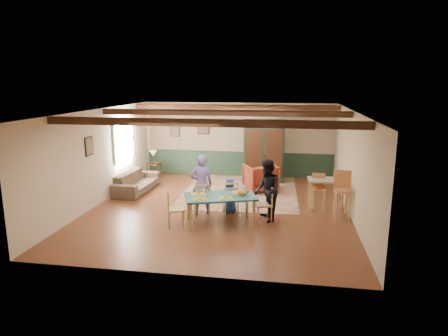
# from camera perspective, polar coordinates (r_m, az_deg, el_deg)

# --- Properties ---
(floor) EXTENTS (8.00, 8.00, 0.00)m
(floor) POSITION_cam_1_polar(r_m,az_deg,el_deg) (11.21, -0.59, -5.70)
(floor) COLOR #512616
(floor) RESTS_ON ground
(wall_back) EXTENTS (7.00, 0.02, 2.70)m
(wall_back) POSITION_cam_1_polar(r_m,az_deg,el_deg) (14.77, 2.04, 4.07)
(wall_back) COLOR beige
(wall_back) RESTS_ON floor
(wall_left) EXTENTS (0.02, 8.00, 2.70)m
(wall_left) POSITION_cam_1_polar(r_m,az_deg,el_deg) (11.96, -17.37, 1.56)
(wall_left) COLOR beige
(wall_left) RESTS_ON floor
(wall_right) EXTENTS (0.02, 8.00, 2.70)m
(wall_right) POSITION_cam_1_polar(r_m,az_deg,el_deg) (10.85, 17.93, 0.45)
(wall_right) COLOR beige
(wall_right) RESTS_ON floor
(ceiling) EXTENTS (7.00, 8.00, 0.02)m
(ceiling) POSITION_cam_1_polar(r_m,az_deg,el_deg) (10.69, -0.63, 8.20)
(ceiling) COLOR white
(ceiling) RESTS_ON wall_back
(wainscot_back) EXTENTS (6.95, 0.03, 0.90)m
(wainscot_back) POSITION_cam_1_polar(r_m,az_deg,el_deg) (14.91, 2.00, 0.64)
(wainscot_back) COLOR #1F3929
(wainscot_back) RESTS_ON floor
(ceiling_beam_front) EXTENTS (6.95, 0.16, 0.16)m
(ceiling_beam_front) POSITION_cam_1_polar(r_m,az_deg,el_deg) (8.45, -3.31, 6.47)
(ceiling_beam_front) COLOR black
(ceiling_beam_front) RESTS_ON ceiling
(ceiling_beam_mid) EXTENTS (6.95, 0.16, 0.16)m
(ceiling_beam_mid) POSITION_cam_1_polar(r_m,az_deg,el_deg) (11.09, -0.27, 7.88)
(ceiling_beam_mid) COLOR black
(ceiling_beam_mid) RESTS_ON ceiling
(ceiling_beam_back) EXTENTS (6.95, 0.16, 0.16)m
(ceiling_beam_back) POSITION_cam_1_polar(r_m,az_deg,el_deg) (13.65, 1.55, 8.72)
(ceiling_beam_back) COLOR black
(ceiling_beam_back) RESTS_ON ceiling
(window_left) EXTENTS (0.06, 1.60, 1.30)m
(window_left) POSITION_cam_1_polar(r_m,az_deg,el_deg) (13.44, -14.11, 3.75)
(window_left) COLOR white
(window_left) RESTS_ON wall_left
(picture_left_wall) EXTENTS (0.04, 0.42, 0.52)m
(picture_left_wall) POSITION_cam_1_polar(r_m,az_deg,el_deg) (11.36, -18.70, 2.97)
(picture_left_wall) COLOR gray
(picture_left_wall) RESTS_ON wall_left
(picture_back_a) EXTENTS (0.45, 0.04, 0.55)m
(picture_back_a) POSITION_cam_1_polar(r_m,az_deg,el_deg) (14.90, -2.95, 5.88)
(picture_back_a) COLOR gray
(picture_back_a) RESTS_ON wall_back
(picture_back_b) EXTENTS (0.38, 0.04, 0.48)m
(picture_back_b) POSITION_cam_1_polar(r_m,az_deg,el_deg) (15.18, -7.03, 5.36)
(picture_back_b) COLOR gray
(picture_back_b) RESTS_ON wall_back
(dining_table) EXTENTS (1.93, 1.45, 0.71)m
(dining_table) POSITION_cam_1_polar(r_m,az_deg,el_deg) (9.92, -0.52, -5.97)
(dining_table) COLOR #1B5755
(dining_table) RESTS_ON floor
(dining_chair_far_left) EXTENTS (0.51, 0.52, 0.90)m
(dining_chair_far_left) POSITION_cam_1_polar(r_m,az_deg,el_deg) (10.49, -3.18, -4.42)
(dining_chair_far_left) COLOR tan
(dining_chair_far_left) RESTS_ON floor
(dining_chair_far_right) EXTENTS (0.51, 0.52, 0.90)m
(dining_chair_far_right) POSITION_cam_1_polar(r_m,az_deg,el_deg) (10.59, 0.92, -4.23)
(dining_chair_far_right) COLOR tan
(dining_chair_far_right) RESTS_ON floor
(dining_chair_end_left) EXTENTS (0.52, 0.51, 0.90)m
(dining_chair_end_left) POSITION_cam_1_polar(r_m,az_deg,el_deg) (9.78, -6.89, -5.74)
(dining_chair_end_left) COLOR tan
(dining_chair_end_left) RESTS_ON floor
(dining_chair_end_right) EXTENTS (0.52, 0.51, 0.90)m
(dining_chair_end_right) POSITION_cam_1_polar(r_m,az_deg,el_deg) (10.11, 5.62, -5.10)
(dining_chair_end_right) COLOR tan
(dining_chair_end_right) RESTS_ON floor
(person_man) EXTENTS (0.69, 0.56, 1.64)m
(person_man) POSITION_cam_1_polar(r_m,az_deg,el_deg) (10.46, -3.25, -2.37)
(person_man) COLOR #7561A7
(person_man) RESTS_ON floor
(person_woman) EXTENTS (0.81, 0.91, 1.57)m
(person_woman) POSITION_cam_1_polar(r_m,az_deg,el_deg) (10.04, 6.19, -3.26)
(person_woman) COLOR black
(person_woman) RESTS_ON floor
(person_child) EXTENTS (0.54, 0.44, 0.95)m
(person_child) POSITION_cam_1_polar(r_m,az_deg,el_deg) (10.66, 0.84, -3.98)
(person_child) COLOR navy
(person_child) RESTS_ON floor
(cat) EXTENTS (0.37, 0.24, 0.17)m
(cat) POSITION_cam_1_polar(r_m,az_deg,el_deg) (9.79, 2.58, -3.52)
(cat) COLOR orange
(cat) RESTS_ON dining_table
(place_setting_near_left) EXTENTS (0.45, 0.39, 0.11)m
(place_setting_near_left) POSITION_cam_1_polar(r_m,az_deg,el_deg) (9.50, -3.42, -4.21)
(place_setting_near_left) COLOR gold
(place_setting_near_left) RESTS_ON dining_table
(place_setting_near_center) EXTENTS (0.45, 0.39, 0.11)m
(place_setting_near_center) POSITION_cam_1_polar(r_m,az_deg,el_deg) (9.59, 0.26, -4.04)
(place_setting_near_center) COLOR gold
(place_setting_near_center) RESTS_ON dining_table
(place_setting_far_left) EXTENTS (0.45, 0.39, 0.11)m
(place_setting_far_left) POSITION_cam_1_polar(r_m,az_deg,el_deg) (9.96, -3.72, -3.44)
(place_setting_far_left) COLOR gold
(place_setting_far_left) RESTS_ON dining_table
(place_setting_far_right) EXTENTS (0.45, 0.39, 0.11)m
(place_setting_far_right) POSITION_cam_1_polar(r_m,az_deg,el_deg) (10.11, 2.18, -3.18)
(place_setting_far_right) COLOR gold
(place_setting_far_right) RESTS_ON dining_table
(area_rug) EXTENTS (3.69, 4.34, 0.01)m
(area_rug) POSITION_cam_1_polar(r_m,az_deg,el_deg) (12.83, 2.33, -3.34)
(area_rug) COLOR tan
(area_rug) RESTS_ON floor
(armoire) EXTENTS (1.56, 0.68, 2.17)m
(armoire) POSITION_cam_1_polar(r_m,az_deg,el_deg) (13.94, 5.72, 2.41)
(armoire) COLOR #122E22
(armoire) RESTS_ON floor
(armchair) EXTENTS (1.25, 1.26, 0.87)m
(armchair) POSITION_cam_1_polar(r_m,az_deg,el_deg) (12.88, 5.24, -1.36)
(armchair) COLOR #541810
(armchair) RESTS_ON floor
(sofa) EXTENTS (0.91, 2.16, 0.62)m
(sofa) POSITION_cam_1_polar(r_m,az_deg,el_deg) (13.11, -12.38, -1.91)
(sofa) COLOR #413628
(sofa) RESTS_ON floor
(end_table) EXTENTS (0.45, 0.45, 0.53)m
(end_table) POSITION_cam_1_polar(r_m,az_deg,el_deg) (14.81, -10.00, -0.36)
(end_table) COLOR black
(end_table) RESTS_ON floor
(table_lamp) EXTENTS (0.29, 0.29, 0.48)m
(table_lamp) POSITION_cam_1_polar(r_m,az_deg,el_deg) (14.71, -10.07, 1.55)
(table_lamp) COLOR beige
(table_lamp) RESTS_ON end_table
(counter_table) EXTENTS (1.10, 0.69, 0.89)m
(counter_table) POSITION_cam_1_polar(r_m,az_deg,el_deg) (11.21, 14.54, -3.74)
(counter_table) COLOR beige
(counter_table) RESTS_ON floor
(bar_stool_left) EXTENTS (0.39, 0.42, 1.03)m
(bar_stool_left) POSITION_cam_1_polar(r_m,az_deg,el_deg) (11.08, 13.40, -3.49)
(bar_stool_left) COLOR #CD844F
(bar_stool_left) RESTS_ON floor
(bar_stool_right) EXTENTS (0.45, 0.50, 1.26)m
(bar_stool_right) POSITION_cam_1_polar(r_m,az_deg,el_deg) (10.51, 16.55, -3.88)
(bar_stool_right) COLOR #CD844F
(bar_stool_right) RESTS_ON floor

